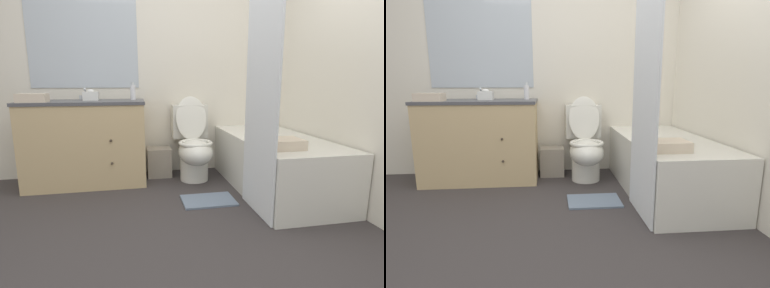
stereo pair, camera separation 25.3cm
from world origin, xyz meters
TOP-DOWN VIEW (x-y plane):
  - ground_plane at (0.00, 0.00)m, footprint 14.00×14.00m
  - wall_back at (-0.01, 1.73)m, footprint 8.00×0.06m
  - wall_right at (1.40, 0.85)m, footprint 0.05×2.71m
  - vanity_cabinet at (-0.79, 1.43)m, footprint 1.16×0.58m
  - sink_faucet at (-0.79, 1.63)m, footprint 0.14×0.12m
  - toilet at (0.29, 1.37)m, footprint 0.39×0.68m
  - bathtub at (0.99, 0.91)m, footprint 0.74×1.59m
  - shower_curtain at (0.61, 0.43)m, footprint 0.01×0.57m
  - wastebasket at (-0.06, 1.53)m, footprint 0.26×0.22m
  - tissue_box at (-0.73, 1.49)m, footprint 0.14×0.12m
  - soap_dispenser at (-0.31, 1.51)m, footprint 0.05×0.05m
  - hand_towel_folded at (-1.21, 1.29)m, footprint 0.25×0.17m
  - bath_towel_folded at (0.81, 0.43)m, footprint 0.30×0.23m
  - bath_mat at (0.29, 0.72)m, footprint 0.46×0.31m

SIDE VIEW (x-z plane):
  - ground_plane at x=0.00m, z-range 0.00..0.00m
  - bath_mat at x=0.29m, z-range 0.00..0.02m
  - wastebasket at x=-0.06m, z-range 0.00..0.31m
  - bathtub at x=0.99m, z-range 0.00..0.51m
  - toilet at x=0.29m, z-range -0.07..0.80m
  - vanity_cabinet at x=-0.79m, z-range 0.01..0.85m
  - bath_towel_folded at x=0.81m, z-range 0.51..0.59m
  - sink_faucet at x=-0.79m, z-range 0.81..0.94m
  - hand_towel_folded at x=-1.21m, z-range 0.84..0.92m
  - tissue_box at x=-0.73m, z-range 0.83..0.94m
  - soap_dispenser at x=-0.31m, z-range 0.83..1.01m
  - shower_curtain at x=0.61m, z-range 0.00..1.88m
  - wall_right at x=1.40m, z-range 0.00..2.50m
  - wall_back at x=-0.01m, z-range 0.00..2.50m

